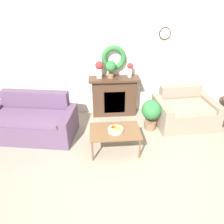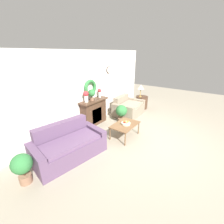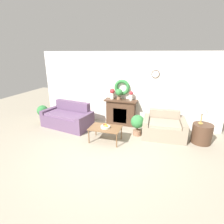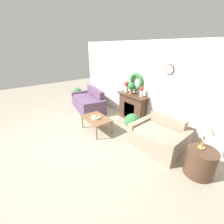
# 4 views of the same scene
# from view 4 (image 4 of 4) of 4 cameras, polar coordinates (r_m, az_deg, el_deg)

# --- Properties ---
(ground_plane) EXTENTS (16.00, 16.00, 0.00)m
(ground_plane) POSITION_cam_4_polar(r_m,az_deg,el_deg) (4.44, -14.81, -11.91)
(ground_plane) COLOR #9E937F
(wall_back) EXTENTS (6.80, 0.19, 2.70)m
(wall_back) POSITION_cam_4_polar(r_m,az_deg,el_deg) (5.29, 10.71, 10.57)
(wall_back) COLOR white
(wall_back) RESTS_ON ground_plane
(fireplace) EXTENTS (1.21, 0.41, 0.99)m
(fireplace) POSITION_cam_4_polar(r_m,az_deg,el_deg) (5.48, 7.71, 1.85)
(fireplace) COLOR #4C3323
(fireplace) RESTS_ON ground_plane
(couch_left) EXTENTS (1.95, 1.22, 0.90)m
(couch_left) POSITION_cam_4_polar(r_m,az_deg,el_deg) (6.49, -8.91, 3.66)
(couch_left) COLOR #604766
(couch_left) RESTS_ON ground_plane
(loveseat_right) EXTENTS (1.39, 1.08, 0.81)m
(loveseat_right) POSITION_cam_4_polar(r_m,az_deg,el_deg) (4.26, 17.37, -8.91)
(loveseat_right) COLOR gray
(loveseat_right) RESTS_ON ground_plane
(coffee_table) EXTENTS (0.96, 0.64, 0.46)m
(coffee_table) POSITION_cam_4_polar(r_m,az_deg,el_deg) (4.76, -5.95, -2.71)
(coffee_table) COLOR brown
(coffee_table) RESTS_ON ground_plane
(fruit_bowl) EXTENTS (0.30, 0.30, 0.12)m
(fruit_bowl) POSITION_cam_4_polar(r_m,az_deg,el_deg) (4.71, -6.17, -1.87)
(fruit_bowl) COLOR beige
(fruit_bowl) RESTS_ON coffee_table
(side_table_by_loveseat) EXTENTS (0.59, 0.59, 0.60)m
(side_table_by_loveseat) POSITION_cam_4_polar(r_m,az_deg,el_deg) (3.80, 30.54, -16.16)
(side_table_by_loveseat) COLOR #4C3323
(side_table_by_loveseat) RESTS_ON ground_plane
(table_lamp) EXTENTS (0.32, 0.32, 0.59)m
(table_lamp) POSITION_cam_4_polar(r_m,az_deg,el_deg) (3.47, 32.46, -5.26)
(table_lamp) COLOR #B28E42
(table_lamp) RESTS_ON side_table_by_loveseat
(vase_on_mantel_left) EXTENTS (0.19, 0.19, 0.40)m
(vase_on_mantel_left) POSITION_cam_4_polar(r_m,az_deg,el_deg) (5.49, 5.60, 9.91)
(vase_on_mantel_left) COLOR silver
(vase_on_mantel_left) RESTS_ON fireplace
(vase_on_mantel_right) EXTENTS (0.14, 0.14, 0.34)m
(vase_on_mantel_right) POSITION_cam_4_polar(r_m,az_deg,el_deg) (5.02, 11.20, 7.86)
(vase_on_mantel_right) COLOR silver
(vase_on_mantel_right) RESTS_ON fireplace
(potted_plant_on_mantel) EXTENTS (0.25, 0.25, 0.40)m
(potted_plant_on_mantel) POSITION_cam_4_polar(r_m,az_deg,el_deg) (5.29, 7.39, 9.52)
(potted_plant_on_mantel) COLOR #8E664C
(potted_plant_on_mantel) RESTS_ON fireplace
(potted_plant_floor_by_couch) EXTENTS (0.42, 0.42, 0.70)m
(potted_plant_floor_by_couch) POSITION_cam_4_polar(r_m,az_deg,el_deg) (7.45, -12.91, 6.92)
(potted_plant_floor_by_couch) COLOR #8E664C
(potted_plant_floor_by_couch) RESTS_ON ground_plane
(potted_plant_floor_by_loveseat) EXTENTS (0.45, 0.45, 0.71)m
(potted_plant_floor_by_loveseat) POSITION_cam_4_polar(r_m,az_deg,el_deg) (4.53, 7.64, -3.98)
(potted_plant_floor_by_loveseat) COLOR #8E664C
(potted_plant_floor_by_loveseat) RESTS_ON ground_plane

